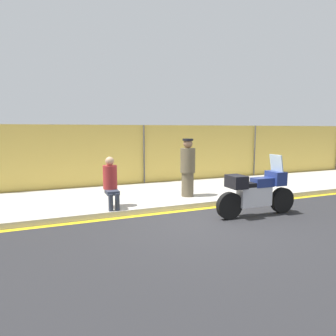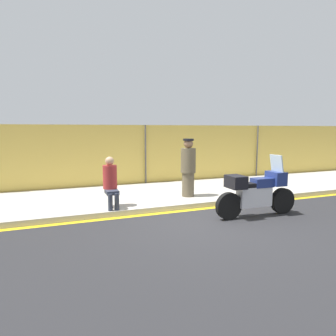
# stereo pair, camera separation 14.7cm
# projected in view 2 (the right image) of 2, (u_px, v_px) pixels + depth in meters

# --- Properties ---
(ground_plane) EXTENTS (120.00, 120.00, 0.00)m
(ground_plane) POSITION_uv_depth(u_px,v_px,m) (202.00, 221.00, 7.02)
(ground_plane) COLOR #262628
(sidewalk) EXTENTS (37.16, 3.49, 0.14)m
(sidewalk) POSITION_uv_depth(u_px,v_px,m) (162.00, 194.00, 9.59)
(sidewalk) COLOR #ADA89E
(sidewalk) RESTS_ON ground_plane
(curb_paint_stripe) EXTENTS (37.16, 0.18, 0.01)m
(curb_paint_stripe) POSITION_uv_depth(u_px,v_px,m) (186.00, 211.00, 7.90)
(curb_paint_stripe) COLOR gold
(curb_paint_stripe) RESTS_ON ground_plane
(storefront_fence) EXTENTS (35.30, 0.17, 2.30)m
(storefront_fence) POSITION_uv_depth(u_px,v_px,m) (145.00, 156.00, 11.15)
(storefront_fence) COLOR gold
(storefront_fence) RESTS_ON ground_plane
(motorcycle) EXTENTS (2.23, 0.52, 1.51)m
(motorcycle) POSITION_uv_depth(u_px,v_px,m) (256.00, 192.00, 7.31)
(motorcycle) COLOR black
(motorcycle) RESTS_ON ground_plane
(officer_standing) EXTENTS (0.44, 0.44, 1.72)m
(officer_standing) POSITION_uv_depth(u_px,v_px,m) (188.00, 167.00, 8.85)
(officer_standing) COLOR brown
(officer_standing) RESTS_ON sidewalk
(person_seated_on_curb) EXTENTS (0.36, 0.66, 1.30)m
(person_seated_on_curb) POSITION_uv_depth(u_px,v_px,m) (110.00, 179.00, 7.63)
(person_seated_on_curb) COLOR #2D3342
(person_seated_on_curb) RESTS_ON sidewalk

